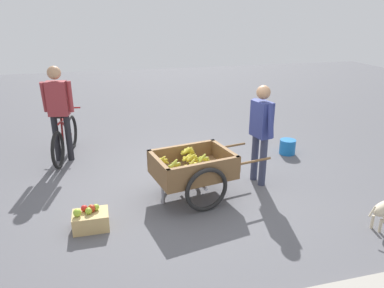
{
  "coord_description": "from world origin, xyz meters",
  "views": [
    {
      "loc": [
        1.26,
        4.94,
        2.59
      ],
      "look_at": [
        0.03,
        0.14,
        0.75
      ],
      "focal_mm": 33.79,
      "sensor_mm": 36.0,
      "label": 1
    }
  ],
  "objects": [
    {
      "name": "cyclist_person",
      "position": [
        2.0,
        -1.58,
        1.04
      ],
      "size": [
        0.51,
        0.26,
        1.71
      ],
      "color": "black",
      "rests_on": "ground"
    },
    {
      "name": "bicycle",
      "position": [
        1.97,
        -1.73,
        0.35
      ],
      "size": [
        0.49,
        1.64,
        0.85
      ],
      "color": "black",
      "rests_on": "ground"
    },
    {
      "name": "vendor_person",
      "position": [
        -1.06,
        0.14,
        0.93
      ],
      "size": [
        0.26,
        0.6,
        1.56
      ],
      "color": "#333851",
      "rests_on": "ground"
    },
    {
      "name": "ground_plane",
      "position": [
        0.0,
        0.0,
        0.0
      ],
      "size": [
        24.0,
        24.0,
        0.0
      ],
      "primitive_type": "plane",
      "color": "#56565B"
    },
    {
      "name": "fruit_cart",
      "position": [
        0.08,
        0.35,
        0.44
      ],
      "size": [
        1.76,
        1.08,
        0.73
      ],
      "color": "brown",
      "rests_on": "ground"
    },
    {
      "name": "plastic_bucket",
      "position": [
        -2.11,
        -0.84,
        0.14
      ],
      "size": [
        0.3,
        0.3,
        0.28
      ],
      "primitive_type": "cylinder",
      "color": "#1966B2",
      "rests_on": "ground"
    },
    {
      "name": "apple_crate",
      "position": [
        1.52,
        0.83,
        0.13
      ],
      "size": [
        0.44,
        0.32,
        0.32
      ],
      "color": "tan",
      "rests_on": "ground"
    }
  ]
}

